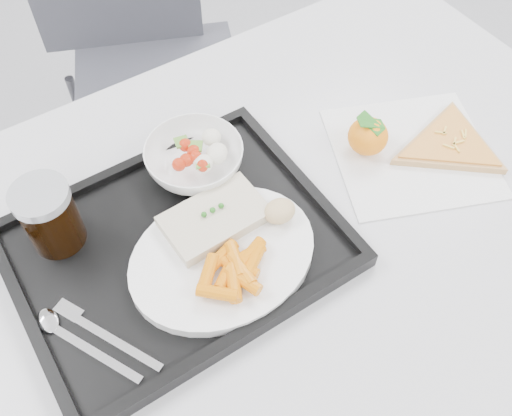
# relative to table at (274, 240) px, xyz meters

# --- Properties ---
(table) EXTENTS (1.20, 0.80, 0.75)m
(table) POSITION_rel_table_xyz_m (0.00, 0.00, 0.00)
(table) COLOR silver
(table) RESTS_ON ground
(chair) EXTENTS (0.55, 0.56, 0.93)m
(chair) POSITION_rel_table_xyz_m (0.10, 0.75, -0.15)
(chair) COLOR #383941
(chair) RESTS_ON ground
(tray) EXTENTS (0.45, 0.35, 0.03)m
(tray) POSITION_rel_table_xyz_m (-0.15, 0.03, 0.08)
(tray) COLOR black
(tray) RESTS_ON table
(dinner_plate) EXTENTS (0.27, 0.27, 0.02)m
(dinner_plate) POSITION_rel_table_xyz_m (-0.11, -0.03, 0.09)
(dinner_plate) COLOR white
(dinner_plate) RESTS_ON tray
(fish_fillet) EXTENTS (0.15, 0.09, 0.03)m
(fish_fillet) POSITION_rel_table_xyz_m (-0.09, 0.02, 0.11)
(fish_fillet) COLOR beige
(fish_fillet) RESTS_ON dinner_plate
(bread_roll) EXTENTS (0.05, 0.04, 0.03)m
(bread_roll) POSITION_rel_table_xyz_m (-0.01, -0.02, 0.12)
(bread_roll) COLOR tan
(bread_roll) RESTS_ON dinner_plate
(salad_bowl) EXTENTS (0.15, 0.15, 0.05)m
(salad_bowl) POSITION_rel_table_xyz_m (-0.06, 0.14, 0.11)
(salad_bowl) COLOR white
(salad_bowl) RESTS_ON tray
(cola_glass) EXTENTS (0.08, 0.08, 0.11)m
(cola_glass) POSITION_rel_table_xyz_m (-0.29, 0.13, 0.14)
(cola_glass) COLOR black
(cola_glass) RESTS_ON tray
(cutlery) EXTENTS (0.12, 0.16, 0.01)m
(cutlery) POSITION_rel_table_xyz_m (-0.32, -0.03, 0.08)
(cutlery) COLOR silver
(cutlery) RESTS_ON tray
(napkin) EXTENTS (0.32, 0.32, 0.00)m
(napkin) POSITION_rel_table_xyz_m (0.26, -0.02, 0.07)
(napkin) COLOR white
(napkin) RESTS_ON table
(tangerine) EXTENTS (0.08, 0.08, 0.07)m
(tangerine) POSITION_rel_table_xyz_m (0.20, 0.03, 0.10)
(tangerine) COLOR orange
(tangerine) RESTS_ON napkin
(pizza_slice) EXTENTS (0.26, 0.26, 0.02)m
(pizza_slice) POSITION_rel_table_xyz_m (0.32, -0.04, 0.08)
(pizza_slice) COLOR tan
(pizza_slice) RESTS_ON napkin
(carrot_pile) EXTENTS (0.12, 0.09, 0.03)m
(carrot_pile) POSITION_rel_table_xyz_m (-0.11, -0.07, 0.11)
(carrot_pile) COLOR orange
(carrot_pile) RESTS_ON dinner_plate
(salad_contents) EXTENTS (0.10, 0.08, 0.02)m
(salad_contents) POSITION_rel_table_xyz_m (-0.04, 0.13, 0.12)
(salad_contents) COLOR #B3260D
(salad_contents) RESTS_ON salad_bowl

